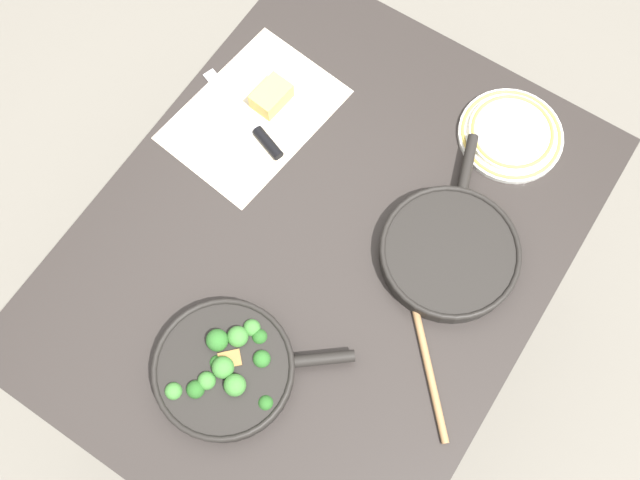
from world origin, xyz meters
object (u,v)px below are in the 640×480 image
(grater_knife, at_px, (253,126))
(dinner_plate_stack, at_px, (511,134))
(skillet_broccoli, at_px, (226,368))
(skillet_eggs, at_px, (450,252))
(cheese_block, at_px, (271,96))
(wooden_spoon, at_px, (419,325))

(grater_knife, xyz_separation_m, dinner_plate_stack, (0.30, -0.50, 0.00))
(dinner_plate_stack, bearing_deg, skillet_broccoli, 163.82)
(skillet_eggs, xyz_separation_m, grater_knife, (0.03, 0.52, -0.01))
(grater_knife, relative_size, cheese_block, 2.91)
(grater_knife, height_order, dinner_plate_stack, dinner_plate_stack)
(wooden_spoon, xyz_separation_m, dinner_plate_stack, (0.49, 0.05, 0.01))
(grater_knife, distance_m, cheese_block, 0.08)
(cheese_block, relative_size, dinner_plate_stack, 0.40)
(skillet_eggs, distance_m, wooden_spoon, 0.17)
(grater_knife, bearing_deg, skillet_eggs, -163.53)
(grater_knife, distance_m, dinner_plate_stack, 0.58)
(skillet_broccoli, distance_m, cheese_block, 0.62)
(skillet_broccoli, relative_size, grater_knife, 1.27)
(skillet_broccoli, xyz_separation_m, grater_knife, (0.48, 0.27, -0.02))
(grater_knife, xyz_separation_m, cheese_block, (0.08, 0.00, 0.01))
(wooden_spoon, height_order, dinner_plate_stack, dinner_plate_stack)
(cheese_block, distance_m, dinner_plate_stack, 0.55)
(skillet_broccoli, height_order, wooden_spoon, skillet_broccoli)
(skillet_eggs, height_order, grater_knife, skillet_eggs)
(skillet_broccoli, relative_size, wooden_spoon, 1.17)
(skillet_broccoli, relative_size, skillet_eggs, 0.84)
(skillet_broccoli, bearing_deg, dinner_plate_stack, 34.79)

